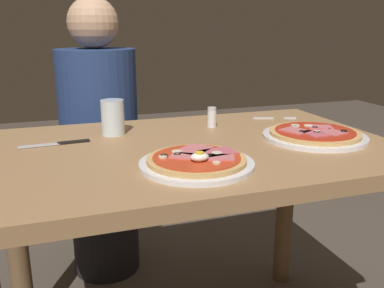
{
  "coord_description": "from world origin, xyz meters",
  "views": [
    {
      "loc": [
        -0.36,
        -1.07,
        1.06
      ],
      "look_at": [
        -0.03,
        -0.09,
        0.77
      ],
      "focal_mm": 38.79,
      "sensor_mm": 36.0,
      "label": 1
    }
  ],
  "objects_px": {
    "pizza_foreground": "(197,162)",
    "salt_shaker": "(212,117)",
    "pizza_across_left": "(315,135)",
    "fork": "(271,118)",
    "knife": "(60,143)",
    "dining_table": "(191,186)",
    "water_glass_near": "(113,120)",
    "diner_person": "(101,150)"
  },
  "relations": [
    {
      "from": "pizza_across_left",
      "to": "knife",
      "type": "bearing_deg",
      "value": 166.21
    },
    {
      "from": "pizza_across_left",
      "to": "water_glass_near",
      "type": "xyz_separation_m",
      "value": [
        -0.56,
        0.24,
        0.03
      ]
    },
    {
      "from": "knife",
      "to": "dining_table",
      "type": "bearing_deg",
      "value": -19.77
    },
    {
      "from": "water_glass_near",
      "to": "fork",
      "type": "height_order",
      "value": "water_glass_near"
    },
    {
      "from": "water_glass_near",
      "to": "diner_person",
      "type": "bearing_deg",
      "value": 89.49
    },
    {
      "from": "fork",
      "to": "salt_shaker",
      "type": "relative_size",
      "value": 2.3
    },
    {
      "from": "water_glass_near",
      "to": "diner_person",
      "type": "distance_m",
      "value": 0.51
    },
    {
      "from": "water_glass_near",
      "to": "salt_shaker",
      "type": "xyz_separation_m",
      "value": [
        0.33,
        -0.01,
        -0.01
      ]
    },
    {
      "from": "water_glass_near",
      "to": "pizza_across_left",
      "type": "bearing_deg",
      "value": -23.44
    },
    {
      "from": "dining_table",
      "to": "fork",
      "type": "distance_m",
      "value": 0.47
    },
    {
      "from": "fork",
      "to": "knife",
      "type": "height_order",
      "value": "knife"
    },
    {
      "from": "pizza_across_left",
      "to": "knife",
      "type": "relative_size",
      "value": 1.57
    },
    {
      "from": "fork",
      "to": "pizza_across_left",
      "type": "bearing_deg",
      "value": -93.04
    },
    {
      "from": "pizza_foreground",
      "to": "diner_person",
      "type": "relative_size",
      "value": 0.23
    },
    {
      "from": "diner_person",
      "to": "water_glass_near",
      "type": "bearing_deg",
      "value": 89.49
    },
    {
      "from": "pizza_across_left",
      "to": "knife",
      "type": "xyz_separation_m",
      "value": [
        -0.73,
        0.18,
        -0.01
      ]
    },
    {
      "from": "salt_shaker",
      "to": "diner_person",
      "type": "xyz_separation_m",
      "value": [
        -0.32,
        0.46,
        -0.21
      ]
    },
    {
      "from": "pizza_across_left",
      "to": "diner_person",
      "type": "distance_m",
      "value": 0.92
    },
    {
      "from": "pizza_across_left",
      "to": "salt_shaker",
      "type": "xyz_separation_m",
      "value": [
        -0.24,
        0.24,
        0.02
      ]
    },
    {
      "from": "salt_shaker",
      "to": "diner_person",
      "type": "height_order",
      "value": "diner_person"
    },
    {
      "from": "water_glass_near",
      "to": "fork",
      "type": "bearing_deg",
      "value": 4.67
    },
    {
      "from": "salt_shaker",
      "to": "pizza_foreground",
      "type": "bearing_deg",
      "value": -116.3
    },
    {
      "from": "dining_table",
      "to": "water_glass_near",
      "type": "distance_m",
      "value": 0.32
    },
    {
      "from": "fork",
      "to": "diner_person",
      "type": "bearing_deg",
      "value": 144.44
    },
    {
      "from": "fork",
      "to": "knife",
      "type": "distance_m",
      "value": 0.75
    },
    {
      "from": "fork",
      "to": "knife",
      "type": "xyz_separation_m",
      "value": [
        -0.74,
        -0.11,
        0.0
      ]
    },
    {
      "from": "pizza_across_left",
      "to": "fork",
      "type": "height_order",
      "value": "pizza_across_left"
    },
    {
      "from": "pizza_across_left",
      "to": "fork",
      "type": "bearing_deg",
      "value": 86.96
    },
    {
      "from": "fork",
      "to": "salt_shaker",
      "type": "distance_m",
      "value": 0.26
    },
    {
      "from": "knife",
      "to": "pizza_foreground",
      "type": "bearing_deg",
      "value": -45.4
    },
    {
      "from": "pizza_foreground",
      "to": "salt_shaker",
      "type": "height_order",
      "value": "salt_shaker"
    },
    {
      "from": "pizza_foreground",
      "to": "knife",
      "type": "bearing_deg",
      "value": 134.6
    },
    {
      "from": "pizza_across_left",
      "to": "water_glass_near",
      "type": "relative_size",
      "value": 2.84
    },
    {
      "from": "water_glass_near",
      "to": "knife",
      "type": "xyz_separation_m",
      "value": [
        -0.16,
        -0.07,
        -0.04
      ]
    },
    {
      "from": "water_glass_near",
      "to": "knife",
      "type": "bearing_deg",
      "value": -157.9
    },
    {
      "from": "dining_table",
      "to": "salt_shaker",
      "type": "height_order",
      "value": "salt_shaker"
    },
    {
      "from": "dining_table",
      "to": "knife",
      "type": "distance_m",
      "value": 0.4
    },
    {
      "from": "pizza_across_left",
      "to": "pizza_foreground",
      "type": "bearing_deg",
      "value": -162.58
    },
    {
      "from": "dining_table",
      "to": "water_glass_near",
      "type": "xyz_separation_m",
      "value": [
        -0.19,
        0.19,
        0.17
      ]
    },
    {
      "from": "pizza_foreground",
      "to": "salt_shaker",
      "type": "bearing_deg",
      "value": 63.7
    },
    {
      "from": "pizza_across_left",
      "to": "water_glass_near",
      "type": "height_order",
      "value": "water_glass_near"
    },
    {
      "from": "dining_table",
      "to": "pizza_across_left",
      "type": "bearing_deg",
      "value": -7.82
    }
  ]
}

